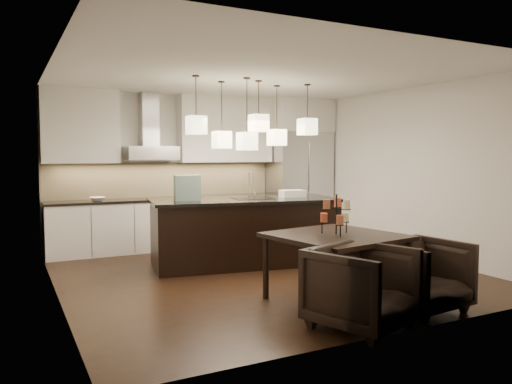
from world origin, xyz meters
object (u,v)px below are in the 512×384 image
refrigerator (299,185)px  armchair_right (422,275)px  dining_table (336,268)px  armchair_left (362,288)px  island_body (244,233)px

refrigerator → armchair_right: refrigerator is taller
refrigerator → armchair_right: size_ratio=2.53×
refrigerator → dining_table: refrigerator is taller
dining_table → armchair_left: (-0.31, -0.85, 0.01)m
island_body → armchair_left: bearing=-84.9°
refrigerator → island_body: size_ratio=0.78×
dining_table → armchair_left: 0.90m
refrigerator → armchair_right: (-1.37, -4.71, -0.69)m
refrigerator → dining_table: (-2.01, -4.02, -0.68)m
dining_table → armchair_right: bearing=-56.6°
armchair_left → armchair_right: armchair_left is taller
refrigerator → dining_table: size_ratio=1.65×
refrigerator → armchair_left: size_ratio=2.41×
island_body → dining_table: size_ratio=2.12×
island_body → armchair_right: island_body is taller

